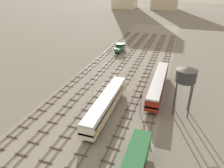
# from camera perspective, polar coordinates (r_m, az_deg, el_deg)

# --- Properties ---
(ground_plane) EXTENTS (480.00, 480.00, 0.00)m
(ground_plane) POSITION_cam_1_polar(r_m,az_deg,el_deg) (55.09, 0.45, -0.79)
(ground_plane) COLOR slate
(ballast_bed) EXTENTS (26.75, 176.00, 0.01)m
(ballast_bed) POSITION_cam_1_polar(r_m,az_deg,el_deg) (55.09, 0.45, -0.79)
(ballast_bed) COLOR gray
(ballast_bed) RESTS_ON ground
(track_far_left) EXTENTS (2.40, 126.00, 0.29)m
(track_far_left) POSITION_cam_1_polar(r_m,az_deg,el_deg) (59.93, -9.66, 1.33)
(track_far_left) COLOR #47382D
(track_far_left) RESTS_ON ground
(track_left) EXTENTS (2.40, 126.00, 0.29)m
(track_left) POSITION_cam_1_polar(r_m,az_deg,el_deg) (58.07, -5.67, 0.74)
(track_left) COLOR #47382D
(track_left) RESTS_ON ground
(track_centre_left) EXTENTS (2.40, 126.00, 0.29)m
(track_centre_left) POSITION_cam_1_polar(r_m,az_deg,el_deg) (56.53, -1.44, 0.11)
(track_centre_left) COLOR #47382D
(track_centre_left) RESTS_ON ground
(track_centre) EXTENTS (2.40, 126.00, 0.29)m
(track_centre) POSITION_cam_1_polar(r_m,az_deg,el_deg) (55.31, 3.01, -0.55)
(track_centre) COLOR #47382D
(track_centre) RESTS_ON ground
(track_centre_right) EXTENTS (2.40, 126.00, 0.29)m
(track_centre_right) POSITION_cam_1_polar(r_m,az_deg,el_deg) (54.45, 7.62, -1.23)
(track_centre_right) COLOR #47382D
(track_centre_right) RESTS_ON ground
(track_right) EXTENTS (2.40, 126.00, 0.29)m
(track_right) POSITION_cam_1_polar(r_m,az_deg,el_deg) (53.96, 12.36, -1.92)
(track_right) COLOR #47382D
(track_right) RESTS_ON ground
(diesel_railcar_centre_near) EXTENTS (2.96, 20.50, 3.80)m
(diesel_railcar_centre_near) POSITION_cam_1_polar(r_m,az_deg,el_deg) (43.13, -1.65, -5.27)
(diesel_railcar_centre_near) COLOR white
(diesel_railcar_centre_near) RESTS_ON ground
(passenger_coach_right_mid) EXTENTS (2.96, 22.00, 3.80)m
(passenger_coach_right_mid) POSITION_cam_1_polar(r_m,az_deg,el_deg) (52.45, 12.56, 0.24)
(passenger_coach_right_mid) COLOR maroon
(passenger_coach_right_mid) RESTS_ON ground
(shunter_loco_left_midfar) EXTENTS (2.74, 8.46, 3.10)m
(shunter_loco_left_midfar) POSITION_cam_1_polar(r_m,az_deg,el_deg) (82.17, 2.20, 10.12)
(shunter_loco_left_midfar) COLOR #286638
(shunter_loco_left_midfar) RESTS_ON ground
(water_tower) EXTENTS (4.16, 4.16, 10.36)m
(water_tower) POSITION_cam_1_polar(r_m,az_deg,el_deg) (43.19, 19.69, 2.27)
(water_tower) COLOR #2D2826
(water_tower) RESTS_ON ground
(signal_post_nearest) EXTENTS (0.28, 0.47, 4.92)m
(signal_post_nearest) POSITION_cam_1_polar(r_m,az_deg,el_deg) (43.13, 7.90, -4.68)
(signal_post_nearest) COLOR gray
(signal_post_nearest) RESTS_ON ground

